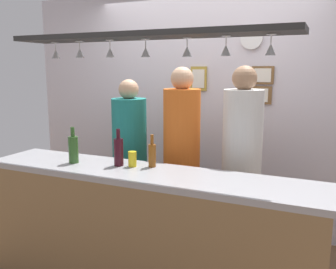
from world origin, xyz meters
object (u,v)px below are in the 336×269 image
object	(u,v)px
bottle_champagne_green	(73,149)
bottle_beer_amber_tall	(152,154)
picture_frame_lower_pair	(257,95)
drink_can	(132,159)
picture_frame_upper_small	(263,75)
picture_frame_crest	(199,79)
bottle_wine_dark_red	(119,151)
person_middle_orange_shirt	(182,143)
person_right_white_patterned_shirt	(242,148)
person_left_teal_shirt	(130,146)
wall_clock	(252,38)

from	to	relation	value
bottle_champagne_green	bottle_beer_amber_tall	bearing A→B (deg)	13.57
bottle_champagne_green	picture_frame_lower_pair	size ratio (longest dim) A/B	1.00
drink_can	picture_frame_lower_pair	xyz separation A→B (m)	(0.71, 1.32, 0.44)
picture_frame_upper_small	drink_can	bearing A→B (deg)	-119.96
picture_frame_crest	picture_frame_lower_pair	xyz separation A→B (m)	(0.63, 0.00, -0.16)
bottle_wine_dark_red	drink_can	world-z (taller)	bottle_wine_dark_red
bottle_beer_amber_tall	bottle_wine_dark_red	size ratio (longest dim) A/B	0.87
bottle_beer_amber_tall	bottle_champagne_green	xyz separation A→B (m)	(-0.65, -0.16, 0.02)
drink_can	picture_frame_upper_small	world-z (taller)	picture_frame_upper_small
person_middle_orange_shirt	picture_frame_crest	size ratio (longest dim) A/B	6.81
person_right_white_patterned_shirt	picture_frame_upper_small	bearing A→B (deg)	87.96
person_left_teal_shirt	person_right_white_patterned_shirt	xyz separation A→B (m)	(1.12, 0.00, 0.08)
bottle_wine_dark_red	picture_frame_lower_pair	bearing A→B (deg)	58.42
bottle_beer_amber_tall	bottle_wine_dark_red	bearing A→B (deg)	-163.15
person_middle_orange_shirt	picture_frame_lower_pair	xyz separation A→B (m)	(0.54, 0.71, 0.42)
person_middle_orange_shirt	picture_frame_upper_small	xyz separation A→B (m)	(0.59, 0.71, 0.61)
bottle_beer_amber_tall	picture_frame_crest	xyz separation A→B (m)	(-0.06, 1.26, 0.56)
wall_clock	drink_can	bearing A→B (deg)	-115.85
drink_can	picture_frame_upper_small	xyz separation A→B (m)	(0.76, 1.32, 0.64)
bottle_beer_amber_tall	bottle_champagne_green	world-z (taller)	bottle_champagne_green
picture_frame_crest	person_left_teal_shirt	bearing A→B (deg)	-122.84
drink_can	picture_frame_upper_small	bearing A→B (deg)	60.04
person_left_teal_shirt	drink_can	size ratio (longest dim) A/B	13.54
drink_can	picture_frame_crest	world-z (taller)	picture_frame_crest
person_left_teal_shirt	person_right_white_patterned_shirt	distance (m)	1.12
bottle_champagne_green	picture_frame_lower_pair	xyz separation A→B (m)	(1.21, 1.42, 0.39)
bottle_beer_amber_tall	person_middle_orange_shirt	bearing A→B (deg)	86.80
bottle_champagne_green	drink_can	xyz separation A→B (m)	(0.50, 0.10, -0.06)
drink_can	picture_frame_lower_pair	bearing A→B (deg)	61.74
person_left_teal_shirt	bottle_wine_dark_red	xyz separation A→B (m)	(0.26, -0.63, 0.11)
bottle_wine_dark_red	bottle_champagne_green	xyz separation A→B (m)	(-0.39, -0.08, 0.00)
bottle_beer_amber_tall	picture_frame_crest	bearing A→B (deg)	92.87
person_middle_orange_shirt	person_right_white_patterned_shirt	distance (m)	0.56
bottle_beer_amber_tall	drink_can	distance (m)	0.16
bottle_wine_dark_red	picture_frame_upper_small	distance (m)	1.71
person_left_teal_shirt	wall_clock	bearing A→B (deg)	34.81
person_middle_orange_shirt	picture_frame_crest	distance (m)	0.92
person_middle_orange_shirt	person_right_white_patterned_shirt	xyz separation A→B (m)	(0.56, 0.00, 0.01)
drink_can	wall_clock	size ratio (longest dim) A/B	0.55
person_right_white_patterned_shirt	drink_can	distance (m)	0.96
bottle_beer_amber_tall	picture_frame_crest	size ratio (longest dim) A/B	1.00
bottle_beer_amber_tall	picture_frame_upper_small	bearing A→B (deg)	63.97
person_right_white_patterned_shirt	wall_clock	size ratio (longest dim) A/B	8.09
person_right_white_patterned_shirt	drink_can	xyz separation A→B (m)	(-0.74, -0.61, -0.03)
bottle_champagne_green	picture_frame_upper_small	size ratio (longest dim) A/B	1.36
picture_frame_crest	picture_frame_upper_small	xyz separation A→B (m)	(0.68, 0.00, 0.04)
bottle_beer_amber_tall	picture_frame_crest	distance (m)	1.39
person_right_white_patterned_shirt	picture_frame_crest	xyz separation A→B (m)	(-0.66, 0.71, 0.57)
drink_can	bottle_champagne_green	bearing A→B (deg)	-169.04
bottle_champagne_green	wall_clock	bearing A→B (deg)	51.15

